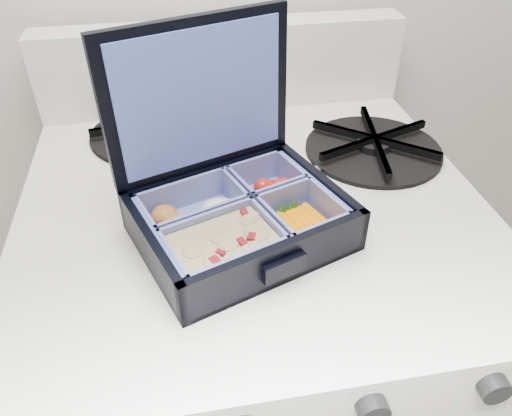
{
  "coord_description": "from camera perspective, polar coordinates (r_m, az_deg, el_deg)",
  "views": [
    {
      "loc": [
        -0.58,
        1.18,
        1.24
      ],
      "look_at": [
        -0.5,
        1.62,
        0.9
      ],
      "focal_mm": 35.0,
      "sensor_mm": 36.0,
      "label": 1
    }
  ],
  "objects": [
    {
      "name": "burner_grate",
      "position": [
        0.73,
        13.35,
        7.25
      ],
      "size": [
        0.25,
        0.25,
        0.03
      ],
      "primitive_type": "cylinder",
      "rotation": [
        0.0,
        0.0,
        0.35
      ],
      "color": "black",
      "rests_on": "stove"
    },
    {
      "name": "fork",
      "position": [
        0.67,
        6.53,
        3.99
      ],
      "size": [
        0.17,
        0.15,
        0.01
      ],
      "primitive_type": null,
      "rotation": [
        0.0,
        0.0,
        -0.89
      ],
      "color": "#9A9BB0",
      "rests_on": "stove"
    },
    {
      "name": "burner_grate_rear",
      "position": [
        0.77,
        -11.78,
        8.85
      ],
      "size": [
        0.21,
        0.21,
        0.02
      ],
      "primitive_type": "cylinder",
      "rotation": [
        0.0,
        0.0,
        0.16
      ],
      "color": "black",
      "rests_on": "stove"
    },
    {
      "name": "bento_box",
      "position": [
        0.55,
        -1.77,
        -1.39
      ],
      "size": [
        0.26,
        0.24,
        0.05
      ],
      "primitive_type": null,
      "rotation": [
        0.0,
        0.0,
        0.35
      ],
      "color": "black",
      "rests_on": "stove"
    },
    {
      "name": "stove",
      "position": [
        0.96,
        -0.46,
        -19.71
      ],
      "size": [
        0.58,
        0.58,
        0.86
      ],
      "primitive_type": null,
      "color": "white",
      "rests_on": "floor"
    }
  ]
}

